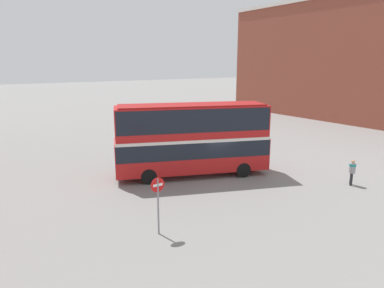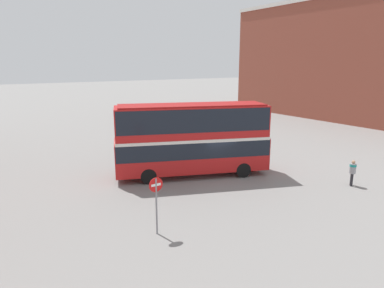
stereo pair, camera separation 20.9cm
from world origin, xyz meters
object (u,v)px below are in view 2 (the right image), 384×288
pedestrian_foreground (353,170)px  parked_car_kerb_near (210,131)px  double_decker_bus (192,135)px  parked_car_kerb_far (161,126)px  no_entry_sign (156,196)px

pedestrian_foreground → parked_car_kerb_near: (0.64, 15.61, -0.23)m
double_decker_bus → parked_car_kerb_near: double_decker_bus is taller
parked_car_kerb_far → parked_car_kerb_near: bearing=-60.5°
double_decker_bus → no_entry_sign: (-5.77, -5.94, -0.97)m
double_decker_bus → no_entry_sign: 8.34m
double_decker_bus → pedestrian_foreground: size_ratio=6.35×
parked_car_kerb_near → pedestrian_foreground: bearing=74.0°
double_decker_bus → parked_car_kerb_far: double_decker_bus is taller
pedestrian_foreground → double_decker_bus: bearing=9.1°
parked_car_kerb_far → no_entry_sign: 22.51m
parked_car_kerb_near → parked_car_kerb_far: parked_car_kerb_near is taller
parked_car_kerb_near → no_entry_sign: 19.82m
parked_car_kerb_far → pedestrian_foreground: bearing=-82.1°
no_entry_sign → pedestrian_foreground: bearing=-5.1°
double_decker_bus → parked_car_kerb_far: bearing=91.4°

